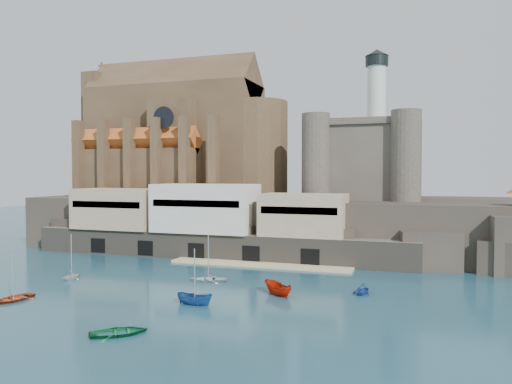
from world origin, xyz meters
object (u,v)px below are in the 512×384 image
object	(u,v)px
castle_keep	(365,156)
boat_2	(195,304)
church	(182,141)
boat_0	(13,300)

from	to	relation	value
castle_keep	boat_2	world-z (taller)	castle_keep
boat_2	church	bearing A→B (deg)	32.70
church	castle_keep	bearing A→B (deg)	-1.11
church	boat_2	world-z (taller)	church
church	boat_2	xyz separation A→B (m)	(26.60, -48.94, -22.13)
boat_0	boat_2	size ratio (longest dim) A/B	1.14
castle_keep	boat_2	distance (m)	53.29
church	castle_keep	size ratio (longest dim) A/B	1.60
church	boat_2	size ratio (longest dim) A/B	10.43
castle_keep	boat_2	xyz separation A→B (m)	(-13.61, -48.16, -18.31)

